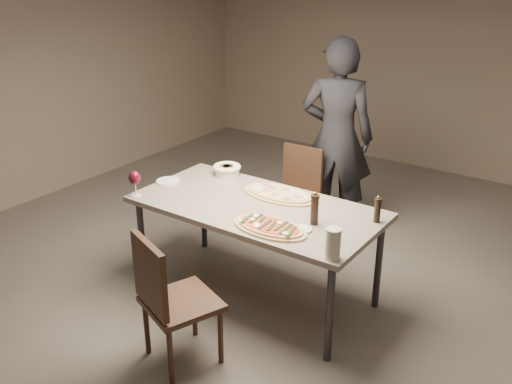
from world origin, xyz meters
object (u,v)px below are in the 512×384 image
Objects in this scene: bread_basket at (227,169)px; carafe at (333,244)px; dining_table at (256,212)px; chair_far at (297,189)px; zucchini_pizza at (270,227)px; pepper_mill_left at (315,209)px; ham_pizza at (279,194)px; chair_near at (168,295)px; diner at (337,138)px.

bread_basket is 1.18× the size of carafe.
chair_far is at bearing 104.14° from dining_table.
dining_table is 9.26× the size of carafe.
pepper_mill_left reaches higher than zucchini_pizza.
dining_table is at bearing 136.71° from zucchini_pizza.
bread_basket is 0.98× the size of pepper_mill_left.
ham_pizza is (-0.25, 0.51, -0.00)m from zucchini_pizza.
chair_near is 0.50× the size of diner.
pepper_mill_left reaches higher than bread_basket.
ham_pizza is 3.07× the size of carafe.
bread_basket is (-0.55, 0.37, 0.11)m from dining_table.
diner is (-0.09, 2.32, 0.39)m from chair_near.
carafe is 0.23× the size of chair_far.
chair_near is (-0.02, -1.20, -0.26)m from ham_pizza.
carafe is (0.32, -0.34, -0.01)m from pepper_mill_left.
chair_far is at bearing 128.01° from carafe.
chair_far is (0.30, 0.62, -0.32)m from bread_basket.
ham_pizza is 0.70× the size of chair_far.
chair_near is at bearing 96.11° from chair_far.
ham_pizza is 0.33× the size of diner.
pepper_mill_left is (0.45, -0.27, 0.09)m from ham_pizza.
carafe reaches higher than zucchini_pizza.
dining_table is 2.00× the size of chair_near.
pepper_mill_left is (0.50, -0.04, 0.17)m from dining_table.
pepper_mill_left is at bearing -4.13° from dining_table.
carafe reaches higher than ham_pizza.
dining_table is 0.67m from bread_basket.
diner is (-0.37, 1.63, 0.13)m from zucchini_pizza.
dining_table is 7.72× the size of pepper_mill_left.
diner is at bearing 117.04° from carafe.
carafe reaches higher than chair_near.
chair_far is (-0.27, 1.95, -0.03)m from chair_near.
chair_near is (0.02, -0.96, -0.19)m from dining_table.
diner is (-0.57, 1.40, 0.04)m from pepper_mill_left.
pepper_mill_left reaches higher than chair_far.
diner is (0.18, 0.37, 0.42)m from chair_far.
bread_basket is 0.25× the size of chair_near.
chair_near reaches higher than ham_pizza.
chair_far is (-0.55, 1.26, -0.29)m from zucchini_pizza.
chair_far is at bearing 44.45° from diner.
bread_basket reaches higher than ham_pizza.
pepper_mill_left reaches higher than chair_near.
dining_table is 1.04m from chair_far.
ham_pizza is at bearing 148.83° from pepper_mill_left.
pepper_mill_left is 0.27× the size of chair_far.
bread_basket is 0.27× the size of chair_far.
diner reaches higher than zucchini_pizza.
ham_pizza is at bearing -12.07° from bread_basket.
dining_table is at bearing -33.77° from bread_basket.
zucchini_pizza is 0.79m from chair_near.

